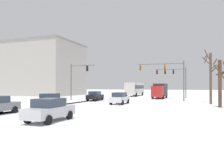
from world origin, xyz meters
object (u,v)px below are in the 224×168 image
at_px(traffic_signal_near_left, 77,76).
at_px(bare_tree_sidewalk_far, 210,75).
at_px(car_dark_green_third, 50,100).
at_px(bus_oncoming, 135,88).
at_px(car_silver_fifth, 50,110).
at_px(office_building_far_left_block, 45,69).
at_px(car_white_second, 120,98).
at_px(traffic_signal_near_right, 167,72).
at_px(box_truck_delivery, 160,90).
at_px(car_black_lead, 95,96).
at_px(traffic_signal_far_right, 173,75).
at_px(bare_tree_sidewalk_mid, 220,82).

xyz_separation_m(traffic_signal_near_left, bare_tree_sidewalk_far, (21.45, -0.90, -0.35)).
relative_size(car_dark_green_third, bus_oncoming, 0.38).
bearing_deg(car_silver_fifth, office_building_far_left_block, 128.11).
xyz_separation_m(car_silver_fifth, bare_tree_sidewalk_far, (11.82, 20.01, 3.19)).
bearing_deg(office_building_far_left_block, car_dark_green_third, -51.25).
bearing_deg(car_white_second, bare_tree_sidewalk_far, 20.04).
distance_m(traffic_signal_near_right, box_truck_delivery, 10.09).
bearing_deg(car_black_lead, car_dark_green_third, -91.17).
distance_m(traffic_signal_far_right, office_building_far_left_block, 35.02).
relative_size(traffic_signal_near_right, office_building_far_left_block, 0.39).
distance_m(car_silver_fifth, bare_tree_sidewalk_far, 23.46).
bearing_deg(traffic_signal_far_right, car_silver_fifth, -99.32).
bearing_deg(traffic_signal_near_right, traffic_signal_near_left, -173.00).
xyz_separation_m(traffic_signal_near_right, car_white_second, (-5.68, -7.09, -3.88)).
height_order(traffic_signal_far_right, traffic_signal_near_right, same).
height_order(car_dark_green_third, bus_oncoming, bus_oncoming).
xyz_separation_m(bare_tree_sidewalk_far, office_building_far_left_block, (-40.96, 17.15, 3.20)).
height_order(car_dark_green_third, car_silver_fifth, same).
bearing_deg(office_building_far_left_block, traffic_signal_near_left, -39.80).
xyz_separation_m(bare_tree_sidewalk_mid, office_building_far_left_block, (-41.65, 21.91, 4.20)).
bearing_deg(traffic_signal_near_left, car_white_second, -28.40).
height_order(car_white_second, car_dark_green_third, same).
bearing_deg(traffic_signal_near_left, box_truck_delivery, 40.95).
bearing_deg(bare_tree_sidewalk_mid, car_black_lead, 163.14).
relative_size(car_dark_green_third, office_building_far_left_block, 0.22).
height_order(car_white_second, bare_tree_sidewalk_far, bare_tree_sidewalk_far).
height_order(traffic_signal_near_right, car_black_lead, traffic_signal_near_right).
relative_size(traffic_signal_near_left, car_silver_fifth, 1.58).
relative_size(car_black_lead, office_building_far_left_block, 0.22).
bearing_deg(traffic_signal_far_right, office_building_far_left_block, 176.13).
distance_m(car_white_second, office_building_far_left_block, 36.75).
bearing_deg(car_black_lead, office_building_far_left_block, 144.74).
height_order(traffic_signal_near_right, office_building_far_left_block, office_building_far_left_block).
xyz_separation_m(car_black_lead, car_silver_fifth, (6.16, -20.91, 0.00)).
height_order(car_silver_fifth, box_truck_delivery, box_truck_delivery).
height_order(traffic_signal_far_right, car_dark_green_third, traffic_signal_far_right).
relative_size(bus_oncoming, office_building_far_left_block, 0.59).
bearing_deg(bare_tree_sidewalk_far, traffic_signal_far_right, 112.41).
xyz_separation_m(car_dark_green_third, car_silver_fifth, (6.40, -8.83, 0.00)).
bearing_deg(traffic_signal_far_right, box_truck_delivery, -132.22).
distance_m(traffic_signal_near_right, car_silver_fifth, 23.80).
bearing_deg(traffic_signal_near_left, traffic_signal_near_right, 7.00).
bearing_deg(bus_oncoming, car_dark_green_third, -93.84).
relative_size(bare_tree_sidewalk_mid, bare_tree_sidewalk_far, 0.75).
relative_size(traffic_signal_near_left, bare_tree_sidewalk_mid, 1.12).
height_order(traffic_signal_near_left, car_black_lead, traffic_signal_near_left).
xyz_separation_m(bus_oncoming, bare_tree_sidewalk_far, (16.05, -21.09, 2.01)).
bearing_deg(office_building_far_left_block, car_black_lead, -35.26).
bearing_deg(bus_oncoming, car_black_lead, -95.43).
bearing_deg(car_dark_green_third, traffic_signal_far_right, 65.00).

